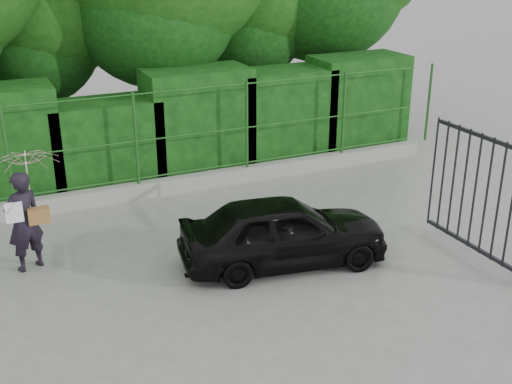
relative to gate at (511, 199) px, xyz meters
name	(u,v)px	position (x,y,z in m)	size (l,w,h in m)	color
ground	(200,317)	(-4.60, 0.72, -1.19)	(80.00, 80.00, 0.00)	gray
kerb	(119,194)	(-4.60, 5.22, -1.04)	(14.00, 0.25, 0.30)	#9E9E99
fence	(126,140)	(-4.38, 5.22, 0.01)	(14.13, 0.06, 1.80)	#1D521A
hedge	(102,135)	(-4.64, 6.22, -0.12)	(14.20, 1.20, 2.27)	black
gate	(511,199)	(0.00, 0.00, 0.00)	(0.22, 2.33, 2.36)	black
woman	(27,192)	(-6.39, 3.14, 0.04)	(0.97, 0.99, 1.86)	black
car	(283,231)	(-2.88, 1.64, -0.64)	(1.29, 3.19, 1.09)	black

